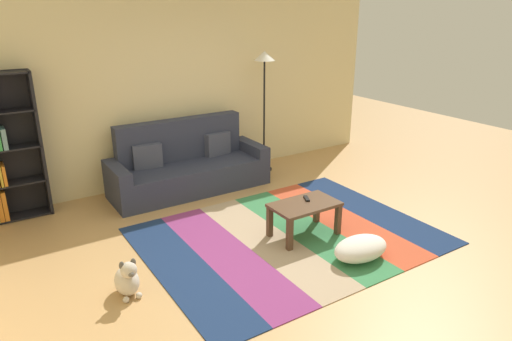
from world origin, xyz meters
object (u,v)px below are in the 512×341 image
(dog, at_px, (127,279))
(standing_lamp, at_px, (264,72))
(couch, at_px, (188,167))
(coffee_table, at_px, (304,209))
(tv_remote, at_px, (307,198))
(pouf, at_px, (361,248))

(dog, relative_size, standing_lamp, 0.21)
(couch, distance_m, coffee_table, 2.13)
(coffee_table, distance_m, tv_remote, 0.15)
(couch, xyz_separation_m, pouf, (0.69, -2.81, -0.21))
(couch, relative_size, coffee_table, 2.89)
(standing_lamp, bearing_deg, coffee_table, -111.98)
(couch, bearing_deg, tv_remote, -72.97)
(pouf, distance_m, standing_lamp, 3.32)
(couch, xyz_separation_m, standing_lamp, (1.39, 0.09, 1.24))
(standing_lamp, relative_size, tv_remote, 12.62)
(pouf, height_order, standing_lamp, standing_lamp)
(couch, height_order, pouf, couch)
(tv_remote, bearing_deg, couch, 131.71)
(pouf, bearing_deg, couch, 103.81)
(couch, bearing_deg, pouf, -76.19)
(standing_lamp, bearing_deg, dog, -143.53)
(dog, bearing_deg, pouf, -17.22)
(pouf, relative_size, standing_lamp, 0.34)
(couch, height_order, coffee_table, couch)
(pouf, distance_m, tv_remote, 0.88)
(coffee_table, height_order, tv_remote, tv_remote)
(pouf, bearing_deg, standing_lamp, 76.50)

